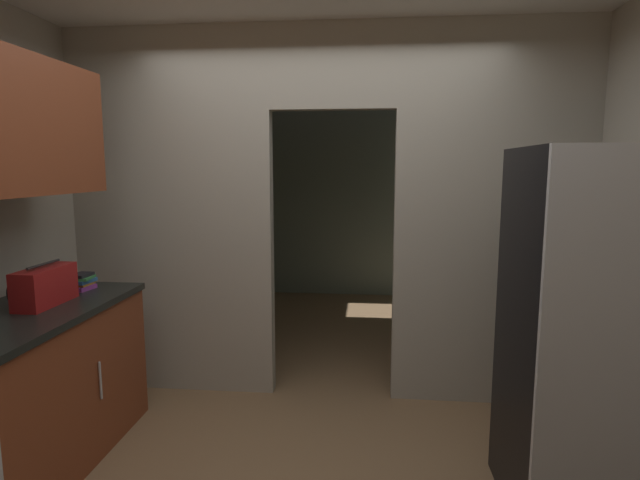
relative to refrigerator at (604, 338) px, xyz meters
The scene contains 5 objects.
kitchen_partition 1.96m from the refrigerator, 140.46° to the left, with size 3.71×0.12×2.66m.
adjoining_room_shell 3.64m from the refrigerator, 113.53° to the left, with size 3.71×3.12×2.66m.
refrigerator is the anchor object (origin of this frame).
boombox 2.94m from the refrigerator, behind, with size 0.16×0.40×0.24m.
book_stack 2.98m from the refrigerator, 168.78° to the left, with size 0.13×0.17×0.10m.
Camera 1 is at (0.34, -2.23, 1.68)m, focal length 28.49 mm.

